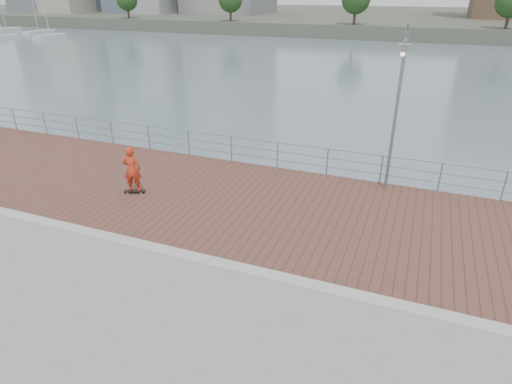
% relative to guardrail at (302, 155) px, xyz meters
% --- Properties ---
extents(water, '(400.00, 400.00, 0.00)m').
position_rel_guardrail_xyz_m(water, '(-0.00, -7.00, -2.69)').
color(water, slate).
rests_on(water, ground).
extents(brick_lane, '(40.00, 6.80, 0.02)m').
position_rel_guardrail_xyz_m(brick_lane, '(-0.00, -3.40, -0.68)').
color(brick_lane, brown).
rests_on(brick_lane, seawall).
extents(curb, '(40.00, 0.40, 0.06)m').
position_rel_guardrail_xyz_m(curb, '(-0.00, -7.00, -0.66)').
color(curb, '#B7B5AD').
rests_on(curb, seawall).
extents(far_shore, '(320.00, 95.00, 2.50)m').
position_rel_guardrail_xyz_m(far_shore, '(-0.00, 115.50, -1.44)').
color(far_shore, '#4C5142').
rests_on(far_shore, ground).
extents(guardrail, '(39.06, 0.06, 1.13)m').
position_rel_guardrail_xyz_m(guardrail, '(0.00, 0.00, 0.00)').
color(guardrail, '#8C9EA8').
rests_on(guardrail, brick_lane).
extents(street_lamp, '(0.40, 1.16, 5.46)m').
position_rel_guardrail_xyz_m(street_lamp, '(3.33, -0.90, 3.19)').
color(street_lamp, slate).
rests_on(street_lamp, brick_lane).
extents(skateboard, '(0.77, 0.46, 0.09)m').
position_rel_guardrail_xyz_m(skateboard, '(-5.01, -4.17, -0.60)').
color(skateboard, black).
rests_on(skateboard, brick_lane).
extents(skateboarder, '(0.71, 0.60, 1.67)m').
position_rel_guardrail_xyz_m(skateboarder, '(-5.01, -4.17, 0.25)').
color(skateboarder, red).
rests_on(skateboarder, skateboard).
extents(shoreline_trees, '(144.34, 5.22, 6.96)m').
position_rel_guardrail_xyz_m(shoreline_trees, '(5.59, 70.00, 3.86)').
color(shoreline_trees, '#473323').
rests_on(shoreline_trees, far_shore).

